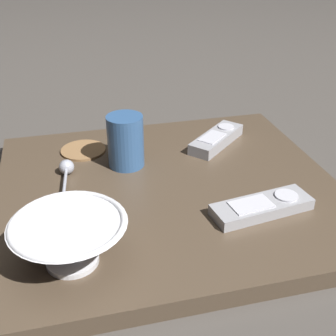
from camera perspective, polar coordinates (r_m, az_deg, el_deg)
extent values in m
plane|color=#47423D|center=(0.82, 0.14, -4.06)|extent=(6.00, 6.00, 0.00)
cube|color=#4C3D2D|center=(0.82, 0.14, -3.15)|extent=(0.61, 0.55, 0.03)
cylinder|color=silver|center=(0.65, -12.24, -11.49)|extent=(0.07, 0.07, 0.01)
cone|color=silver|center=(0.63, -12.56, -9.18)|extent=(0.16, 0.16, 0.06)
torus|color=silver|center=(0.61, -12.85, -7.01)|extent=(0.16, 0.16, 0.01)
cylinder|color=#33598C|center=(0.86, -5.51, 3.47)|extent=(0.07, 0.07, 0.10)
cylinder|color=#A3A5B2|center=(0.81, -13.20, -1.82)|extent=(0.02, 0.10, 0.01)
sphere|color=#A3A5B2|center=(0.86, -12.98, 0.13)|extent=(0.03, 0.03, 0.03)
cube|color=#9E9EA3|center=(0.96, 6.28, 3.73)|extent=(0.15, 0.14, 0.02)
cylinder|color=silver|center=(0.99, 7.52, 5.31)|extent=(0.03, 0.03, 0.00)
cube|color=silver|center=(0.94, 5.75, 4.01)|extent=(0.07, 0.07, 0.00)
cube|color=#9E9EA3|center=(0.75, 12.03, -4.94)|extent=(0.18, 0.08, 0.02)
cylinder|color=silver|center=(0.77, 15.06, -3.44)|extent=(0.04, 0.04, 0.00)
cube|color=silver|center=(0.73, 10.71, -4.64)|extent=(0.07, 0.05, 0.00)
cylinder|color=olive|center=(0.94, -10.90, 2.28)|extent=(0.09, 0.09, 0.01)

